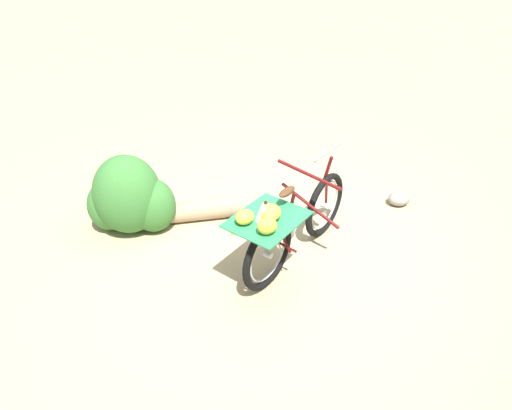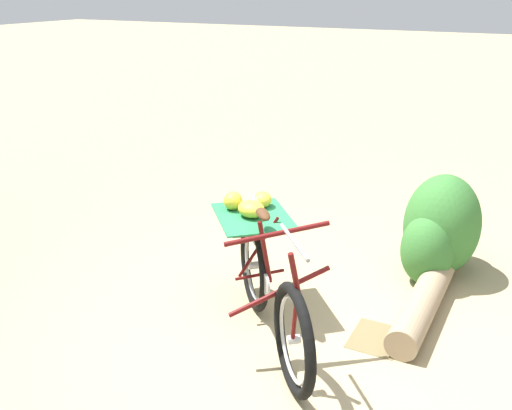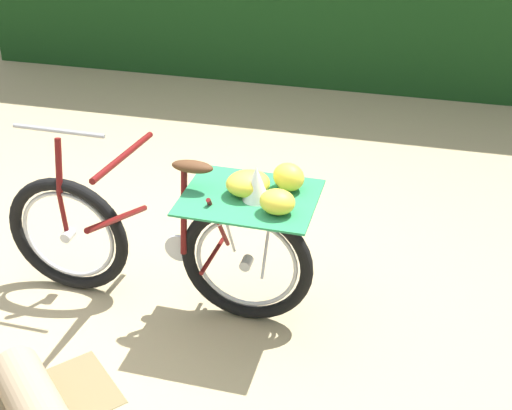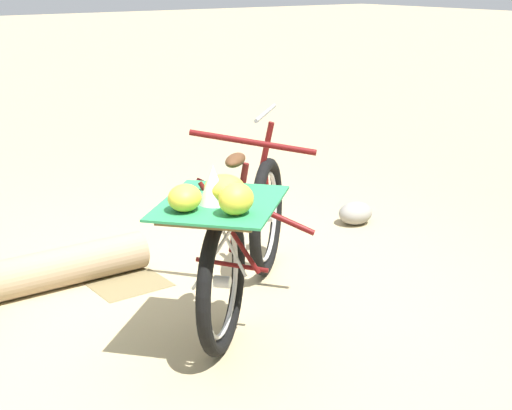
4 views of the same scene
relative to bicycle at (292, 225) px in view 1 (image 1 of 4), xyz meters
name	(u,v)px [view 1 (image 1 of 4)]	position (x,y,z in m)	size (l,w,h in m)	color
ground_plane	(295,252)	(-0.09, -0.15, -0.48)	(60.00, 60.00, 0.00)	tan
bicycle	(292,225)	(0.00, 0.00, 0.00)	(1.54, 1.39, 1.03)	black
fallen_log	(192,211)	(0.91, -0.99, -0.36)	(0.24, 0.24, 1.62)	#9E8466
shrub_cluster	(130,199)	(1.57, -0.94, -0.08)	(0.96, 0.66, 0.92)	#387533
path_stone	(399,199)	(-1.60, -0.79, -0.39)	(0.27, 0.22, 0.17)	gray
leaf_litter_patch	(247,224)	(0.30, -0.76, -0.48)	(0.44, 0.36, 0.01)	olive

